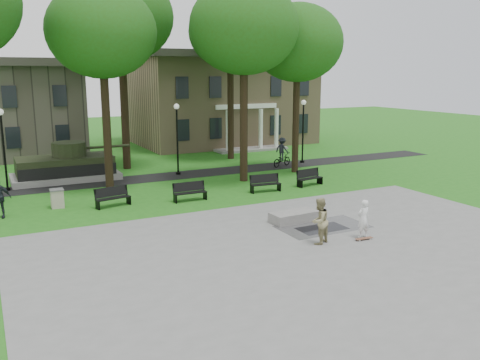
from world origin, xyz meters
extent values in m
plane|color=#1F6217|center=(0.00, 0.00, 0.00)|extent=(120.00, 120.00, 0.00)
cube|color=gray|center=(0.00, -5.00, 0.01)|extent=(22.00, 16.00, 0.02)
cube|color=black|center=(0.00, 12.00, 0.01)|extent=(44.00, 2.60, 0.01)
cube|color=#9E8460|center=(10.00, 26.00, 4.00)|extent=(16.00, 11.00, 8.00)
cube|color=#38332D|center=(10.00, 26.00, 8.30)|extent=(17.00, 12.00, 0.60)
cube|color=silver|center=(10.00, 20.50, 3.80)|extent=(6.00, 0.30, 0.40)
cylinder|color=black|center=(-4.50, 10.50, 4.00)|extent=(0.48, 0.48, 8.00)
ellipsoid|color=#245012|center=(-4.50, 10.50, 9.00)|extent=(6.20, 6.20, 5.27)
cylinder|color=black|center=(3.50, 8.50, 4.16)|extent=(0.50, 0.50, 8.32)
ellipsoid|color=#245012|center=(3.50, 8.50, 9.36)|extent=(6.60, 6.60, 5.61)
cylinder|color=black|center=(8.00, 9.50, 3.84)|extent=(0.46, 0.46, 7.68)
ellipsoid|color=#245012|center=(8.00, 9.50, 8.64)|extent=(6.00, 6.00, 5.10)
cylinder|color=black|center=(-2.00, 16.00, 4.64)|extent=(0.54, 0.54, 9.28)
ellipsoid|color=#245012|center=(-2.00, 16.00, 10.44)|extent=(7.20, 7.20, 6.12)
cylinder|color=black|center=(6.50, 16.50, 4.32)|extent=(0.50, 0.50, 8.64)
ellipsoid|color=#245012|center=(6.50, 16.50, 9.72)|extent=(6.40, 6.40, 5.44)
cylinder|color=black|center=(-10.00, 12.30, 2.20)|extent=(0.12, 0.12, 4.40)
sphere|color=silver|center=(-10.00, 12.30, 4.55)|extent=(0.36, 0.36, 0.36)
cylinder|color=black|center=(-10.00, 12.30, 0.08)|extent=(0.32, 0.32, 0.16)
cylinder|color=black|center=(0.50, 12.30, 2.20)|extent=(0.12, 0.12, 4.40)
sphere|color=silver|center=(0.50, 12.30, 4.55)|extent=(0.36, 0.36, 0.36)
cylinder|color=black|center=(0.50, 12.30, 0.08)|extent=(0.32, 0.32, 0.16)
cylinder|color=black|center=(10.50, 12.30, 2.20)|extent=(0.12, 0.12, 4.40)
sphere|color=silver|center=(10.50, 12.30, 4.55)|extent=(0.36, 0.36, 0.36)
cylinder|color=black|center=(10.50, 12.30, 0.08)|extent=(0.32, 0.32, 0.16)
cube|color=gray|center=(-6.50, 14.00, 0.20)|extent=(6.50, 3.40, 0.40)
cube|color=black|center=(-6.50, 14.00, 0.95)|extent=(5.80, 2.80, 1.10)
cube|color=black|center=(-6.50, 12.65, 0.75)|extent=(5.80, 0.35, 0.70)
cube|color=black|center=(-6.50, 15.35, 0.75)|extent=(5.80, 0.35, 0.70)
cylinder|color=black|center=(-6.20, 14.00, 1.95)|extent=(2.10, 2.10, 0.90)
cylinder|color=black|center=(-3.90, 14.00, 1.95)|extent=(3.20, 0.18, 0.18)
cube|color=black|center=(1.89, -2.05, 0.02)|extent=(2.20, 1.20, 0.00)
cube|color=gray|center=(1.38, -0.56, 0.24)|extent=(2.25, 1.11, 0.45)
cube|color=brown|center=(2.51, -4.10, 0.06)|extent=(0.79, 0.26, 0.07)
imported|color=white|center=(2.65, -3.83, 0.83)|extent=(0.60, 0.40, 1.61)
imported|color=#958C60|center=(0.58, -3.62, 0.96)|extent=(1.12, 1.02, 1.88)
imported|color=black|center=(8.28, 11.66, 0.50)|extent=(2.02, 1.33, 1.00)
imported|color=#21222C|center=(8.28, 11.66, 1.28)|extent=(0.98, 1.23, 1.67)
cube|color=black|center=(-5.38, 5.89, 0.45)|extent=(1.85, 0.80, 0.05)
cube|color=black|center=(-5.38, 6.11, 0.75)|extent=(1.79, 0.51, 0.50)
cube|color=black|center=(-6.23, 5.89, 0.23)|extent=(0.15, 0.45, 0.45)
cube|color=black|center=(-4.53, 5.89, 0.23)|extent=(0.15, 0.45, 0.45)
cube|color=black|center=(-1.43, 5.21, 0.45)|extent=(1.80, 0.47, 0.05)
cube|color=black|center=(-1.43, 5.43, 0.75)|extent=(1.80, 0.17, 0.50)
cube|color=black|center=(-2.28, 5.21, 0.23)|extent=(0.06, 0.45, 0.45)
cube|color=black|center=(-0.58, 5.21, 0.23)|extent=(0.06, 0.45, 0.45)
cube|color=black|center=(3.20, 5.19, 0.45)|extent=(1.84, 0.63, 0.05)
cube|color=black|center=(3.20, 5.41, 0.75)|extent=(1.81, 0.34, 0.50)
cube|color=black|center=(2.35, 5.19, 0.23)|extent=(0.11, 0.45, 0.45)
cube|color=black|center=(4.05, 5.19, 0.23)|extent=(0.11, 0.45, 0.45)
cube|color=black|center=(6.41, 5.39, 0.45)|extent=(1.85, 0.76, 0.05)
cube|color=black|center=(6.41, 5.61, 0.75)|extent=(1.80, 0.47, 0.50)
cube|color=black|center=(5.56, 5.39, 0.23)|extent=(0.14, 0.45, 0.45)
cube|color=black|center=(7.26, 5.39, 0.23)|extent=(0.14, 0.45, 0.45)
cube|color=#B5A995|center=(-7.94, 7.02, 0.45)|extent=(0.61, 0.61, 0.90)
cube|color=#4C4C4C|center=(-7.94, 7.02, 0.93)|extent=(0.67, 0.67, 0.06)
camera|label=1|loc=(-11.05, -19.44, 6.75)|focal=38.00mm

